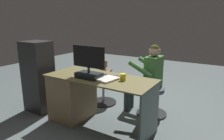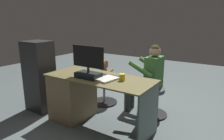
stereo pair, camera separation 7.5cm
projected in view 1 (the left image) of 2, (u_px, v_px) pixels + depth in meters
ground_plane at (113, 116)px, 3.30m from camera, size 10.00×10.00×0.00m
desk at (77, 95)px, 3.14m from camera, size 1.57×0.66×0.74m
monitor at (89, 67)px, 2.76m from camera, size 0.51×0.21×0.44m
keyboard at (105, 76)px, 2.86m from camera, size 0.42×0.14×0.02m
computer_mouse at (89, 73)px, 3.00m from camera, size 0.06×0.10×0.04m
cup at (123, 77)px, 2.67m from camera, size 0.08×0.08×0.09m
tv_remote at (81, 73)px, 3.03m from camera, size 0.10×0.15×0.02m
notebook_binder at (107, 79)px, 2.70m from camera, size 0.27×0.33×0.02m
office_chair_teddy at (103, 90)px, 3.76m from camera, size 0.48×0.48×0.46m
teddy_bear at (104, 71)px, 3.68m from camera, size 0.26×0.26×0.37m
visitor_chair at (152, 100)px, 3.31m from camera, size 0.49×0.49×0.46m
person at (147, 74)px, 3.25m from camera, size 0.57×0.48×1.15m
equipment_rack at (38, 77)px, 3.40m from camera, size 0.44×0.36×1.18m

